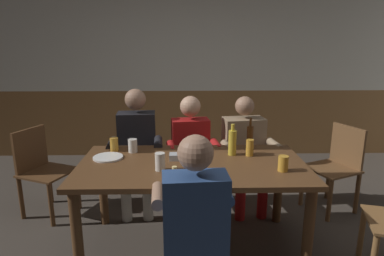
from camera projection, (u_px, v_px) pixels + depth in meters
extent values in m
cube|color=beige|center=(188.00, 32.00, 4.92)|extent=(6.79, 0.12, 1.68)
cube|color=brown|center=(188.00, 122.00, 5.25)|extent=(6.79, 0.12, 1.00)
cube|color=brown|center=(192.00, 165.00, 2.77)|extent=(1.84, 0.97, 0.04)
cylinder|color=brown|center=(77.00, 236.00, 2.45)|extent=(0.08, 0.08, 0.72)
cylinder|color=brown|center=(308.00, 233.00, 2.49)|extent=(0.08, 0.08, 0.72)
cylinder|color=brown|center=(103.00, 189.00, 3.24)|extent=(0.08, 0.08, 0.72)
cylinder|color=brown|center=(278.00, 187.00, 3.28)|extent=(0.08, 0.08, 0.72)
cube|color=black|center=(137.00, 139.00, 3.52)|extent=(0.39, 0.25, 0.56)
sphere|color=#9E755B|center=(135.00, 99.00, 3.41)|extent=(0.21, 0.21, 0.21)
cylinder|color=silver|center=(148.00, 167.00, 3.46)|extent=(0.16, 0.39, 0.13)
cylinder|color=silver|center=(127.00, 168.00, 3.44)|extent=(0.16, 0.39, 0.13)
cylinder|color=silver|center=(148.00, 200.00, 3.34)|extent=(0.10, 0.10, 0.42)
cylinder|color=silver|center=(126.00, 201.00, 3.32)|extent=(0.10, 0.10, 0.42)
cylinder|color=black|center=(158.00, 143.00, 3.29)|extent=(0.10, 0.28, 0.08)
cylinder|color=black|center=(112.00, 144.00, 3.25)|extent=(0.10, 0.28, 0.08)
cube|color=#AD1919|center=(190.00, 142.00, 3.54)|extent=(0.40, 0.25, 0.49)
sphere|color=tan|center=(190.00, 106.00, 3.45)|extent=(0.21, 0.21, 0.21)
cylinder|color=#B78493|center=(202.00, 166.00, 3.48)|extent=(0.18, 0.39, 0.13)
cylinder|color=#B78493|center=(182.00, 167.00, 3.45)|extent=(0.18, 0.39, 0.13)
cylinder|color=#B78493|center=(206.00, 199.00, 3.37)|extent=(0.10, 0.10, 0.42)
cylinder|color=#B78493|center=(185.00, 200.00, 3.34)|extent=(0.10, 0.10, 0.42)
cylinder|color=#AD1919|center=(216.00, 146.00, 3.33)|extent=(0.11, 0.29, 0.08)
cylinder|color=#AD1919|center=(171.00, 148.00, 3.27)|extent=(0.11, 0.29, 0.08)
cube|color=#997F60|center=(243.00, 141.00, 3.55)|extent=(0.44, 0.29, 0.49)
sphere|color=#9E755B|center=(245.00, 106.00, 3.46)|extent=(0.19, 0.19, 0.19)
cylinder|color=#AD1919|center=(257.00, 166.00, 3.50)|extent=(0.18, 0.40, 0.13)
cylinder|color=#AD1919|center=(236.00, 167.00, 3.46)|extent=(0.18, 0.40, 0.13)
cylinder|color=#AD1919|center=(262.00, 198.00, 3.38)|extent=(0.10, 0.10, 0.42)
cylinder|color=#AD1919|center=(240.00, 200.00, 3.35)|extent=(0.10, 0.10, 0.42)
cylinder|color=#997F60|center=(275.00, 145.00, 3.34)|extent=(0.12, 0.29, 0.08)
cylinder|color=#997F60|center=(228.00, 148.00, 3.26)|extent=(0.12, 0.29, 0.08)
cube|color=#2D4C84|center=(195.00, 216.00, 2.01)|extent=(0.40, 0.24, 0.52)
sphere|color=#9E755B|center=(196.00, 153.00, 1.92)|extent=(0.21, 0.21, 0.21)
cylinder|color=#33724C|center=(177.00, 240.00, 2.20)|extent=(0.16, 0.40, 0.13)
cylinder|color=#33724C|center=(209.00, 238.00, 2.22)|extent=(0.16, 0.40, 0.13)
cylinder|color=#33724C|center=(205.00, 256.00, 2.48)|extent=(0.10, 0.10, 0.42)
cylinder|color=#9E755B|center=(158.00, 196.00, 2.22)|extent=(0.10, 0.29, 0.08)
cylinder|color=#2D4C84|center=(225.00, 193.00, 2.26)|extent=(0.10, 0.29, 0.08)
cube|color=brown|center=(331.00, 169.00, 3.49)|extent=(0.58, 0.58, 0.02)
cube|color=brown|center=(347.00, 146.00, 3.52)|extent=(0.19, 0.37, 0.42)
cylinder|color=brown|center=(330.00, 200.00, 3.31)|extent=(0.04, 0.04, 0.44)
cylinder|color=brown|center=(302.00, 186.00, 3.64)|extent=(0.04, 0.04, 0.44)
cylinder|color=brown|center=(357.00, 193.00, 3.46)|extent=(0.04, 0.04, 0.44)
cylinder|color=brown|center=(328.00, 180.00, 3.80)|extent=(0.04, 0.04, 0.44)
cube|color=brown|center=(48.00, 172.00, 3.40)|extent=(0.58, 0.58, 0.02)
cube|color=brown|center=(30.00, 149.00, 3.42)|extent=(0.18, 0.38, 0.42)
cylinder|color=brown|center=(78.00, 189.00, 3.56)|extent=(0.04, 0.04, 0.44)
cylinder|color=brown|center=(51.00, 205.00, 3.22)|extent=(0.04, 0.04, 0.44)
cylinder|color=brown|center=(50.00, 183.00, 3.70)|extent=(0.04, 0.04, 0.44)
cylinder|color=brown|center=(21.00, 198.00, 3.36)|extent=(0.04, 0.04, 0.44)
cylinder|color=brown|center=(362.00, 233.00, 2.75)|extent=(0.04, 0.04, 0.44)
cylinder|color=#F9E08C|center=(174.00, 172.00, 2.48)|extent=(0.04, 0.04, 0.08)
cube|color=#B2B7BC|center=(178.00, 157.00, 2.84)|extent=(0.14, 0.10, 0.05)
cylinder|color=white|center=(108.00, 157.00, 2.88)|extent=(0.25, 0.25, 0.01)
cylinder|color=#593314|center=(250.00, 138.00, 3.10)|extent=(0.06, 0.06, 0.21)
cylinder|color=#593314|center=(251.00, 122.00, 3.06)|extent=(0.02, 0.02, 0.08)
cylinder|color=gold|center=(232.00, 143.00, 2.94)|extent=(0.07, 0.07, 0.22)
cylinder|color=gold|center=(233.00, 127.00, 2.90)|extent=(0.03, 0.03, 0.06)
cylinder|color=gold|center=(283.00, 164.00, 2.58)|extent=(0.08, 0.08, 0.12)
cylinder|color=gold|center=(114.00, 144.00, 3.05)|extent=(0.07, 0.07, 0.13)
cylinder|color=white|center=(160.00, 162.00, 2.60)|extent=(0.08, 0.08, 0.14)
cylinder|color=white|center=(133.00, 146.00, 3.02)|extent=(0.08, 0.08, 0.12)
cylinder|color=gold|center=(250.00, 148.00, 2.93)|extent=(0.07, 0.07, 0.14)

